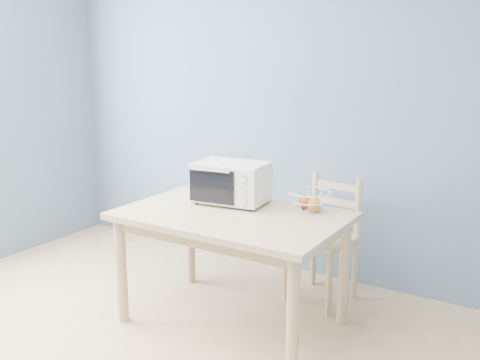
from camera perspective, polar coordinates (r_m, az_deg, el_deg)
The scene contains 5 objects.
room at distance 2.60m, azimuth -21.72°, elevation 2.98°, with size 4.01×4.51×2.61m.
dining_table at distance 3.41m, azimuth -0.85°, elevation -5.15°, with size 1.40×0.90×0.75m.
toaster_oven at distance 3.57m, azimuth -1.23°, elevation -0.16°, with size 0.51×0.40×0.28m.
fruit_basket at distance 3.44m, azimuth 7.45°, elevation -2.19°, with size 0.34×0.34×0.13m.
dining_chair at distance 3.88m, azimuth 9.03°, elevation -6.31°, with size 0.47×0.47×0.89m.
Camera 1 is at (2.07, -1.51, 1.71)m, focal length 40.00 mm.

